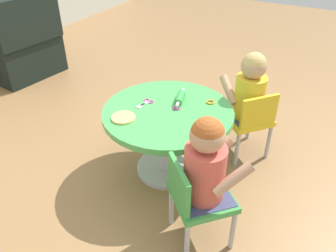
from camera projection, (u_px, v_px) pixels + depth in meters
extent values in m
plane|color=#9E7247|center=(168.00, 169.00, 2.44)|extent=(10.00, 10.00, 0.00)
cylinder|color=silver|center=(168.00, 167.00, 2.43)|extent=(0.44, 0.44, 0.03)
cylinder|color=silver|center=(168.00, 143.00, 2.31)|extent=(0.12, 0.12, 0.45)
cylinder|color=#4CB259|center=(168.00, 113.00, 2.17)|extent=(0.84, 0.84, 0.04)
cylinder|color=#B7B7BC|center=(233.00, 230.00, 1.81)|extent=(0.03, 0.03, 0.28)
cylinder|color=#B7B7BC|center=(213.00, 196.00, 2.02)|extent=(0.03, 0.03, 0.28)
cylinder|color=#B7B7BC|center=(187.00, 242.00, 1.75)|extent=(0.03, 0.03, 0.28)
cylinder|color=#B7B7BC|center=(171.00, 206.00, 1.95)|extent=(0.03, 0.03, 0.28)
cube|color=green|center=(203.00, 197.00, 1.80)|extent=(0.42, 0.42, 0.04)
cube|color=green|center=(179.00, 185.00, 1.69)|extent=(0.20, 0.21, 0.22)
cube|color=#3F4772|center=(203.00, 197.00, 1.79)|extent=(0.38, 0.38, 0.04)
cylinder|color=#D8594C|center=(204.00, 173.00, 1.70)|extent=(0.21, 0.21, 0.30)
sphere|color=tan|center=(207.00, 136.00, 1.57)|extent=(0.17, 0.17, 0.17)
sphere|color=#B25926|center=(208.00, 133.00, 1.57)|extent=(0.16, 0.16, 0.16)
cylinder|color=tan|center=(233.00, 179.00, 1.62)|extent=(0.19, 0.19, 0.17)
cylinder|color=tan|center=(214.00, 152.00, 1.80)|extent=(0.19, 0.19, 0.17)
cylinder|color=#B7B7BC|center=(249.00, 123.00, 2.67)|extent=(0.03, 0.03, 0.28)
cylinder|color=#B7B7BC|center=(220.00, 130.00, 2.60)|extent=(0.03, 0.03, 0.28)
cylinder|color=#B7B7BC|center=(268.00, 142.00, 2.47)|extent=(0.03, 0.03, 0.28)
cylinder|color=#B7B7BC|center=(237.00, 150.00, 2.39)|extent=(0.03, 0.03, 0.28)
cube|color=yellow|center=(246.00, 118.00, 2.45)|extent=(0.42, 0.42, 0.04)
cube|color=yellow|center=(259.00, 112.00, 2.27)|extent=(0.22, 0.19, 0.22)
cube|color=#3F4772|center=(246.00, 118.00, 2.44)|extent=(0.38, 0.38, 0.04)
cylinder|color=yellow|center=(249.00, 97.00, 2.35)|extent=(0.21, 0.21, 0.30)
sphere|color=tan|center=(254.00, 66.00, 2.22)|extent=(0.17, 0.17, 0.17)
sphere|color=tan|center=(254.00, 64.00, 2.22)|extent=(0.16, 0.16, 0.16)
cylinder|color=tan|center=(256.00, 85.00, 2.45)|extent=(0.18, 0.20, 0.17)
cylinder|color=tan|center=(228.00, 90.00, 2.38)|extent=(0.18, 0.20, 0.17)
cube|color=black|center=(18.00, 55.00, 3.68)|extent=(0.78, 0.78, 0.40)
cube|color=black|center=(26.00, 20.00, 3.30)|extent=(0.71, 0.24, 0.45)
cube|color=black|center=(36.00, 20.00, 3.72)|extent=(0.19, 0.61, 0.20)
cylinder|color=green|center=(180.00, 98.00, 2.25)|extent=(0.15, 0.09, 0.05)
cylinder|color=white|center=(183.00, 91.00, 2.32)|extent=(0.05, 0.03, 0.02)
cylinder|color=white|center=(177.00, 105.00, 2.17)|extent=(0.05, 0.03, 0.02)
cube|color=silver|center=(143.00, 105.00, 2.21)|extent=(0.11, 0.02, 0.01)
cube|color=silver|center=(143.00, 105.00, 2.21)|extent=(0.11, 0.05, 0.01)
torus|color=#D83F99|center=(147.00, 100.00, 2.26)|extent=(0.04, 0.04, 0.01)
torus|color=#D83F99|center=(151.00, 102.00, 2.24)|extent=(0.04, 0.04, 0.01)
cylinder|color=#F2CC72|center=(123.00, 118.00, 2.08)|extent=(0.15, 0.15, 0.01)
torus|color=#D83FA5|center=(177.00, 108.00, 2.17)|extent=(0.05, 0.05, 0.01)
torus|color=orange|center=(210.00, 102.00, 2.24)|extent=(0.06, 0.06, 0.01)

